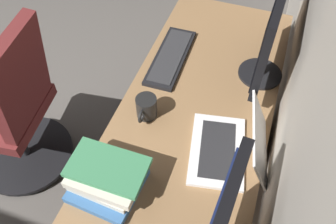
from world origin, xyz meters
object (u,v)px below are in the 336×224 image
(monitor_primary, at_px, (273,28))
(book_stack_far, at_px, (107,177))
(keyboard_main, at_px, (171,57))
(coffee_mug, at_px, (146,107))
(drawer_pedestal, at_px, (197,153))
(laptop_leftmost, at_px, (234,147))
(office_chair, at_px, (15,115))

(monitor_primary, relative_size, book_stack_far, 2.06)
(keyboard_main, relative_size, coffee_mug, 3.33)
(drawer_pedestal, height_order, monitor_primary, monitor_primary)
(laptop_leftmost, bearing_deg, monitor_primary, 176.76)
(office_chair, bearing_deg, book_stack_far, 66.98)
(drawer_pedestal, height_order, laptop_leftmost, laptop_leftmost)
(coffee_mug, distance_m, office_chair, 0.81)
(drawer_pedestal, bearing_deg, office_chair, -80.85)
(coffee_mug, bearing_deg, office_chair, -87.46)
(drawer_pedestal, xyz_separation_m, monitor_primary, (-0.27, 0.19, 0.65))
(laptop_leftmost, relative_size, book_stack_far, 1.38)
(book_stack_far, height_order, coffee_mug, book_stack_far)
(monitor_primary, bearing_deg, coffee_mug, -46.02)
(drawer_pedestal, relative_size, keyboard_main, 1.64)
(drawer_pedestal, bearing_deg, monitor_primary, 144.53)
(drawer_pedestal, bearing_deg, laptop_leftmost, 41.40)
(keyboard_main, height_order, coffee_mug, coffee_mug)
(laptop_leftmost, xyz_separation_m, office_chair, (-0.04, -1.13, -0.32))
(keyboard_main, xyz_separation_m, book_stack_far, (0.70, 0.00, 0.04))
(laptop_leftmost, relative_size, keyboard_main, 0.88)
(monitor_primary, distance_m, keyboard_main, 0.50)
(coffee_mug, height_order, office_chair, office_chair)
(laptop_leftmost, height_order, coffee_mug, laptop_leftmost)
(monitor_primary, distance_m, coffee_mug, 0.61)
(laptop_leftmost, bearing_deg, office_chair, -91.78)
(drawer_pedestal, xyz_separation_m, coffee_mug, (0.12, -0.21, 0.43))
(drawer_pedestal, bearing_deg, book_stack_far, -25.85)
(monitor_primary, distance_m, office_chair, 1.34)
(office_chair, bearing_deg, coffee_mug, 92.54)
(keyboard_main, relative_size, book_stack_far, 1.56)
(keyboard_main, bearing_deg, book_stack_far, 0.40)
(drawer_pedestal, distance_m, laptop_leftmost, 0.50)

